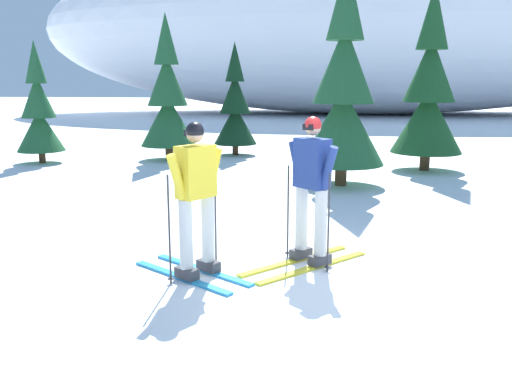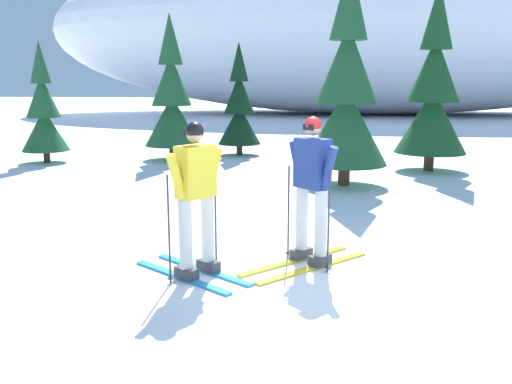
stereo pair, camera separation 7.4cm
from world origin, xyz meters
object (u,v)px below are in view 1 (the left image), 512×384
object	(u,v)px
pine_tree_far_left	(39,113)
skier_yellow_jacket	(196,197)
skier_navy_jacket	(311,188)
pine_tree_center_left	(235,108)
pine_tree_center_right	(429,94)
pine_tree_left	(168,100)
pine_tree_center	(343,94)

from	to	relation	value
pine_tree_far_left	skier_yellow_jacket	bearing A→B (deg)	-53.58
skier_navy_jacket	pine_tree_center_left	xyz separation A→B (m)	(-2.33, 9.69, 0.43)
skier_yellow_jacket	pine_tree_far_left	size ratio (longest dim) A/B	0.55
skier_navy_jacket	pine_tree_center_right	bearing A→B (deg)	69.58
skier_yellow_jacket	pine_tree_far_left	xyz separation A→B (m)	(-6.03, 8.17, 0.41)
pine_tree_left	pine_tree_center	distance (m)	5.72
skier_navy_jacket	pine_tree_far_left	bearing A→B (deg)	134.01
pine_tree_far_left	pine_tree_center_right	size ratio (longest dim) A/B	0.72
pine_tree_left	pine_tree_center	xyz separation A→B (m)	(4.64, -3.33, 0.25)
pine_tree_far_left	pine_tree_center	xyz separation A→B (m)	(7.90, -2.36, 0.57)
skier_navy_jacket	pine_tree_center_left	distance (m)	9.98
skier_yellow_jacket	pine_tree_center_left	bearing A→B (deg)	95.80
pine_tree_far_left	pine_tree_left	bearing A→B (deg)	16.64
skier_navy_jacket	pine_tree_left	xyz separation A→B (m)	(-4.04, 8.54, 0.72)
pine_tree_far_left	pine_tree_left	size ratio (longest dim) A/B	0.81
skier_yellow_jacket	pine_tree_center_left	size ratio (longest dim) A/B	0.54
pine_tree_far_left	skier_navy_jacket	bearing A→B (deg)	-45.99
pine_tree_left	pine_tree_far_left	bearing A→B (deg)	-163.36
pine_tree_far_left	pine_tree_center_right	distance (m)	10.08
skier_yellow_jacket	pine_tree_left	world-z (taller)	pine_tree_left
pine_tree_center_left	pine_tree_left	bearing A→B (deg)	-146.12
pine_tree_left	pine_tree_center_right	world-z (taller)	pine_tree_center_right
skier_yellow_jacket	skier_navy_jacket	bearing A→B (deg)	25.15
pine_tree_far_left	pine_tree_left	distance (m)	3.42
pine_tree_far_left	pine_tree_center_left	xyz separation A→B (m)	(4.98, 2.13, 0.03)
pine_tree_center_right	pine_tree_center_left	bearing A→B (deg)	155.81
pine_tree_left	pine_tree_center_right	xyz separation A→B (m)	(6.80, -1.13, 0.20)
skier_yellow_jacket	pine_tree_center	bearing A→B (deg)	72.07
skier_navy_jacket	pine_tree_left	bearing A→B (deg)	115.34
skier_yellow_jacket	pine_tree_center_left	xyz separation A→B (m)	(-1.05, 10.29, 0.44)
pine_tree_far_left	pine_tree_center	distance (m)	8.27
pine_tree_center_left	skier_yellow_jacket	bearing A→B (deg)	-84.20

